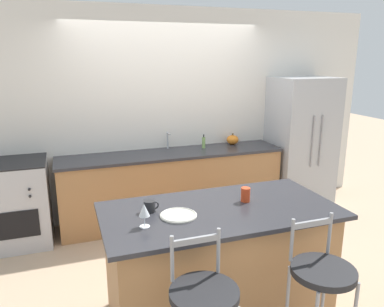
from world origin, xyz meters
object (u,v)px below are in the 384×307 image
(dinner_plate, at_px, (178,215))
(refrigerator, at_px, (300,142))
(bar_stool_far, at_px, (321,287))
(coffee_mug, at_px, (150,206))
(pumpkin_decoration, at_px, (233,140))
(oven_range, at_px, (13,203))
(soap_bottle, at_px, (204,142))
(wine_glass, at_px, (144,211))
(tumbler_cup, at_px, (246,195))

(dinner_plate, bearing_deg, refrigerator, 38.37)
(bar_stool_far, bearing_deg, coffee_mug, 137.44)
(pumpkin_decoration, bearing_deg, oven_range, -176.22)
(oven_range, xyz_separation_m, bar_stool_far, (2.13, -2.62, 0.14))
(bar_stool_far, height_order, pumpkin_decoration, bar_stool_far)
(coffee_mug, distance_m, pumpkin_decoration, 2.52)
(coffee_mug, bearing_deg, soap_bottle, 58.22)
(wine_glass, distance_m, tumbler_cup, 0.91)
(oven_range, bearing_deg, coffee_mug, -55.84)
(oven_range, bearing_deg, pumpkin_decoration, 3.78)
(refrigerator, xyz_separation_m, wine_glass, (-2.67, -1.99, 0.15))
(refrigerator, distance_m, wine_glass, 3.33)
(refrigerator, height_order, pumpkin_decoration, refrigerator)
(wine_glass, bearing_deg, refrigerator, 36.66)
(refrigerator, height_order, dinner_plate, refrigerator)
(bar_stool_far, bearing_deg, tumbler_cup, 100.60)
(dinner_plate, bearing_deg, coffee_mug, 139.86)
(wine_glass, height_order, soap_bottle, wine_glass)
(dinner_plate, xyz_separation_m, wine_glass, (-0.28, -0.09, 0.11))
(bar_stool_far, bearing_deg, soap_bottle, 85.50)
(bar_stool_far, height_order, tumbler_cup, bar_stool_far)
(refrigerator, height_order, tumbler_cup, refrigerator)
(dinner_plate, bearing_deg, pumpkin_decoration, 55.66)
(tumbler_cup, relative_size, pumpkin_decoration, 0.71)
(bar_stool_far, xyz_separation_m, wine_glass, (-1.04, 0.62, 0.44))
(refrigerator, distance_m, coffee_mug, 3.11)
(oven_range, bearing_deg, bar_stool_far, -50.85)
(tumbler_cup, relative_size, soap_bottle, 0.64)
(bar_stool_far, relative_size, coffee_mug, 8.99)
(refrigerator, bearing_deg, soap_bottle, 174.85)
(refrigerator, relative_size, wine_glass, 10.61)
(oven_range, distance_m, pumpkin_decoration, 2.85)
(oven_range, distance_m, bar_stool_far, 3.38)
(bar_stool_far, xyz_separation_m, pumpkin_decoration, (0.67, 2.80, 0.36))
(wine_glass, bearing_deg, tumbler_cup, 12.36)
(soap_bottle, bearing_deg, coffee_mug, -121.78)
(dinner_plate, distance_m, soap_bottle, 2.25)
(refrigerator, bearing_deg, oven_range, 179.83)
(oven_range, height_order, tumbler_cup, tumbler_cup)
(refrigerator, xyz_separation_m, soap_bottle, (-1.42, 0.13, 0.08))
(coffee_mug, height_order, tumbler_cup, tumbler_cup)
(dinner_plate, xyz_separation_m, coffee_mug, (-0.18, 0.15, 0.04))
(oven_range, bearing_deg, dinner_plate, -54.27)
(bar_stool_far, distance_m, coffee_mug, 1.33)
(oven_range, height_order, bar_stool_far, bar_stool_far)
(oven_range, height_order, pumpkin_decoration, pumpkin_decoration)
(wine_glass, height_order, tumbler_cup, wine_glass)
(oven_range, relative_size, soap_bottle, 5.36)
(coffee_mug, xyz_separation_m, tumbler_cup, (0.79, -0.05, 0.01))
(bar_stool_far, relative_size, dinner_plate, 3.85)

